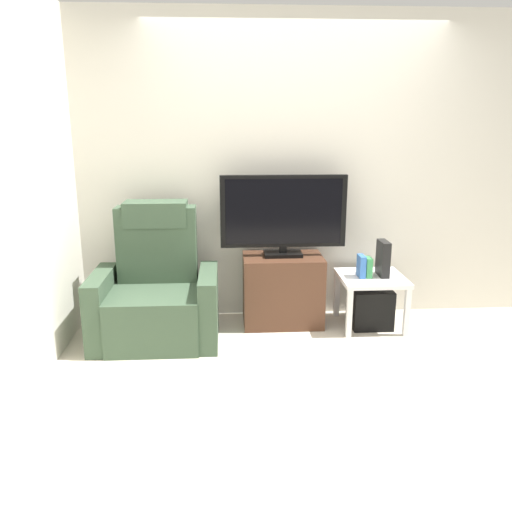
{
  "coord_description": "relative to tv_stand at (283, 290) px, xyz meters",
  "views": [
    {
      "loc": [
        -0.59,
        -3.36,
        1.73
      ],
      "look_at": [
        -0.36,
        0.5,
        0.7
      ],
      "focal_mm": 36.38,
      "sensor_mm": 36.0,
      "label": 1
    }
  ],
  "objects": [
    {
      "name": "ground_plane",
      "position": [
        0.11,
        -0.85,
        -0.3
      ],
      "size": [
        6.4,
        6.4,
        0.0
      ],
      "primitive_type": "plane",
      "color": "beige"
    },
    {
      "name": "wall_back",
      "position": [
        0.11,
        0.28,
        1.0
      ],
      "size": [
        6.4,
        0.06,
        2.6
      ],
      "primitive_type": "cube",
      "color": "beige",
      "rests_on": "ground"
    },
    {
      "name": "wall_side",
      "position": [
        -1.77,
        -0.85,
        1.0
      ],
      "size": [
        0.06,
        4.48,
        2.6
      ],
      "primitive_type": "cube",
      "color": "beige",
      "rests_on": "ground"
    },
    {
      "name": "tv_stand",
      "position": [
        0.0,
        0.0,
        0.0
      ],
      "size": [
        0.67,
        0.43,
        0.6
      ],
      "color": "#4C2D1E",
      "rests_on": "ground"
    },
    {
      "name": "television",
      "position": [
        -0.0,
        0.02,
        0.66
      ],
      "size": [
        1.05,
        0.2,
        0.68
      ],
      "color": "black",
      "rests_on": "tv_stand"
    },
    {
      "name": "recliner_armchair",
      "position": [
        -1.05,
        -0.23,
        0.07
      ],
      "size": [
        0.98,
        0.78,
        1.08
      ],
      "rotation": [
        0.0,
        0.0,
        -0.17
      ],
      "color": "#384C38",
      "rests_on": "ground"
    },
    {
      "name": "side_table",
      "position": [
        0.74,
        -0.1,
        0.07
      ],
      "size": [
        0.54,
        0.54,
        0.44
      ],
      "color": "white",
      "rests_on": "ground"
    },
    {
      "name": "subwoofer_box",
      "position": [
        0.74,
        -0.1,
        -0.13
      ],
      "size": [
        0.34,
        0.34,
        0.34
      ],
      "primitive_type": "cube",
      "color": "black",
      "rests_on": "ground"
    },
    {
      "name": "book_leftmost",
      "position": [
        0.64,
        -0.12,
        0.23
      ],
      "size": [
        0.05,
        0.14,
        0.19
      ],
      "primitive_type": "cube",
      "color": "#3366B2",
      "rests_on": "side_table"
    },
    {
      "name": "book_middle",
      "position": [
        0.7,
        -0.12,
        0.22
      ],
      "size": [
        0.05,
        0.12,
        0.17
      ],
      "primitive_type": "cube",
      "color": "#388C4C",
      "rests_on": "side_table"
    },
    {
      "name": "game_console",
      "position": [
        0.83,
        -0.09,
        0.29
      ],
      "size": [
        0.07,
        0.2,
        0.3
      ],
      "primitive_type": "cube",
      "color": "black",
      "rests_on": "side_table"
    }
  ]
}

